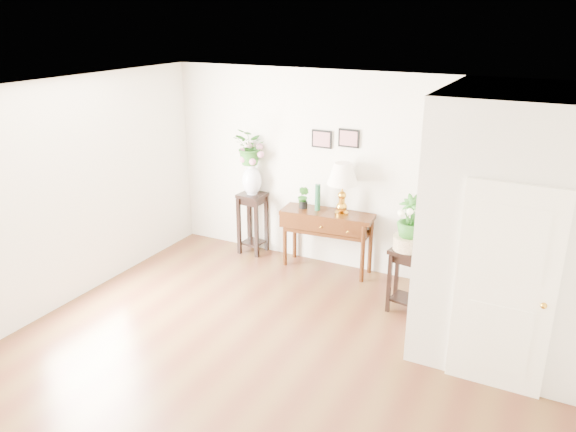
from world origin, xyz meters
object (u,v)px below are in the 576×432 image
Objects in this scene: table_lamp at (342,190)px; plant_stand_a at (253,223)px; plant_stand_b at (406,279)px; console_table at (327,241)px.

table_lamp is 0.78× the size of plant_stand_a.
console_table is at bearing 154.60° from plant_stand_b.
plant_stand_a is at bearing 172.51° from console_table.
table_lamp reaches higher than console_table.
console_table is 1.62× the size of plant_stand_b.
plant_stand_b is (2.59, -0.68, -0.07)m from plant_stand_a.
plant_stand_a is at bearing 165.26° from plant_stand_b.
table_lamp is (0.21, 0.00, 0.79)m from console_table.
table_lamp is at bearing -1.92° from plant_stand_a.
console_table is at bearing -2.24° from plant_stand_a.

